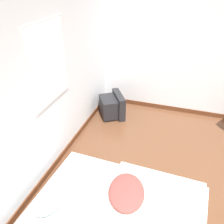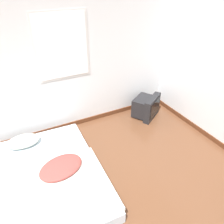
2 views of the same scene
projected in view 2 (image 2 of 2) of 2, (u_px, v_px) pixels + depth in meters
The scene contains 3 objects.
wall_back at pixel (14, 71), 3.35m from camera, with size 8.21×0.08×2.60m.
mattress_bed at pixel (49, 177), 3.09m from camera, with size 1.50×2.08×0.32m.
crt_tv at pixel (146, 107), 4.52m from camera, with size 0.67×0.64×0.47m.
Camera 2 is at (-0.12, -0.76, 2.54)m, focal length 35.00 mm.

